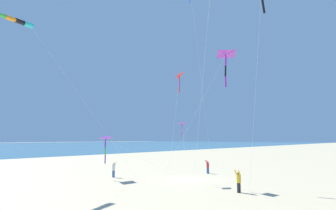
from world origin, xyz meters
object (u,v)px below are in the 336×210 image
kite_delta_rainbow_low_near (106,138)px  kite_delta_small_distant (182,124)px  person_adult_flyer (239,180)px  kite_delta_magenta_far_left (226,54)px  kite_delta_orange_high_right (179,76)px  kite_windsock_checkered_midright (13,20)px  person_child_green_jacket (208,166)px  person_child_grey_jacket (114,169)px

kite_delta_rainbow_low_near → kite_delta_small_distant: (7.57, 3.16, 1.36)m
person_adult_flyer → kite_delta_magenta_far_left: bearing=135.6°
person_adult_flyer → kite_delta_magenta_far_left: 11.10m
kite_delta_small_distant → kite_delta_orange_high_right: (0.06, -0.56, 4.56)m
kite_delta_rainbow_low_near → kite_delta_small_distant: kite_delta_small_distant is taller
kite_delta_rainbow_low_near → kite_delta_magenta_far_left: bearing=18.9°
person_adult_flyer → kite_delta_rainbow_low_near: 14.33m
kite_delta_magenta_far_left → kite_windsock_checkered_midright: (-13.57, -13.09, 2.80)m
person_adult_flyer → person_child_green_jacket: 12.34m
kite_delta_magenta_far_left → kite_delta_orange_high_right: (-4.25, -1.48, -1.63)m
person_adult_flyer → kite_delta_small_distant: bearing=171.3°
person_child_green_jacket → kite_delta_magenta_far_left: (6.64, -7.04, 10.86)m
person_child_grey_jacket → kite_delta_magenta_far_left: size_ratio=0.14×
kite_windsock_checkered_midright → kite_delta_small_distant: size_ratio=3.02×
person_child_green_jacket → kite_windsock_checkered_midright: bearing=-109.0°
kite_delta_magenta_far_left → kite_windsock_checkered_midright: size_ratio=0.70×
person_adult_flyer → person_child_green_jacket: size_ratio=1.11×
person_adult_flyer → person_child_grey_jacket: size_ratio=1.04×
person_child_grey_jacket → kite_delta_small_distant: (8.12, 1.57, 4.62)m
kite_delta_magenta_far_left → kite_delta_rainbow_low_near: size_ratio=1.84×
kite_delta_small_distant → kite_delta_magenta_far_left: bearing=12.0°
person_adult_flyer → kite_windsock_checkered_midright: kite_windsock_checkered_midright is taller
person_child_green_jacket → kite_delta_orange_high_right: size_ratio=0.15×
kite_delta_rainbow_low_near → kite_windsock_checkered_midright: bearing=-100.6°
person_adult_flyer → kite_windsock_checkered_midright: 23.44m
kite_delta_rainbow_low_near → person_child_green_jacket: bearing=64.7°
person_child_green_jacket → kite_delta_orange_high_right: 12.78m
person_adult_flyer → kite_delta_orange_high_right: kite_delta_orange_high_right is taller
person_child_green_jacket → person_child_grey_jacket: (-5.80, -9.52, 0.06)m
kite_delta_magenta_far_left → kite_delta_orange_high_right: bearing=-160.9°
kite_delta_magenta_far_left → kite_windsock_checkered_midright: bearing=-136.0°
person_child_grey_jacket → kite_delta_rainbow_low_near: 3.67m
person_child_green_jacket → person_adult_flyer: bearing=-46.2°
kite_delta_small_distant → kite_delta_orange_high_right: size_ratio=0.54×
kite_delta_magenta_far_left → kite_delta_rainbow_low_near: (-11.88, -4.07, -7.55)m
person_child_grey_jacket → kite_delta_orange_high_right: kite_delta_orange_high_right is taller
kite_delta_orange_high_right → person_child_green_jacket: bearing=105.6°
kite_delta_rainbow_low_near → kite_delta_orange_high_right: size_ratio=0.63×
person_adult_flyer → kite_delta_magenta_far_left: size_ratio=0.14×
kite_delta_small_distant → kite_delta_rainbow_low_near: bearing=-157.4°
person_adult_flyer → kite_windsock_checkered_midright: (-15.48, -11.21, 13.57)m
kite_windsock_checkered_midright → kite_delta_rainbow_low_near: (1.69, 9.01, -10.35)m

